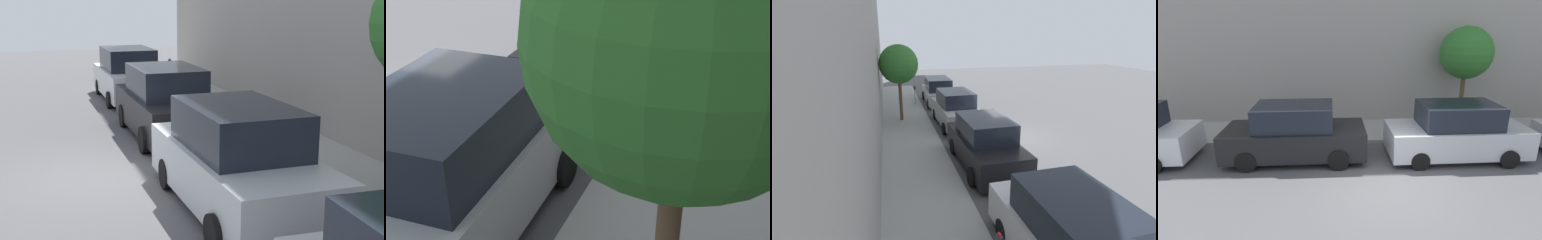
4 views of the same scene
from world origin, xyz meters
The scene contains 7 objects.
ground_plane centered at (0.00, 0.00, 0.00)m, with size 60.00×60.00×0.00m, color #515154.
sidewalk centered at (4.86, 0.00, 0.07)m, with size 2.72×32.00×0.15m.
parked_minivan_nearest centered at (2.17, -8.49, 0.92)m, with size 2.02×4.94×1.90m.
parked_suv_second centered at (2.14, -2.70, 0.93)m, with size 2.08×4.85×1.98m.
parked_suv_third centered at (2.24, 2.93, 0.93)m, with size 2.08×4.84×1.98m.
parking_meter_near centered at (3.95, -7.79, 1.01)m, with size 0.11×0.15×1.39m.
street_tree centered at (5.11, -4.02, 3.39)m, with size 2.20×2.20×4.36m.
Camera 3 is at (5.78, 13.39, 5.12)m, focal length 28.00 mm.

